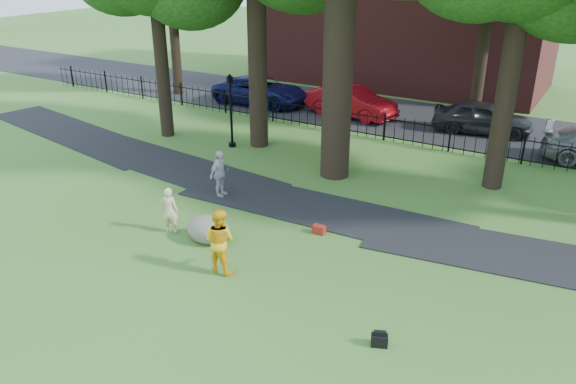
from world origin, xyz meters
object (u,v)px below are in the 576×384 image
Objects in this scene: woman at (170,210)px; lamppost at (231,112)px; man at (220,241)px; boulder at (208,228)px; red_sedan at (351,101)px.

woman is 0.46× the size of lamppost.
boulder is (-1.38, 1.19, -0.51)m from man.
red_sedan is at bearing -78.05° from man.
boulder is 14.66m from red_sedan.
red_sedan is (2.44, 7.11, -0.79)m from lamppost.
lamppost reaches higher than boulder.
woman is 0.31× the size of red_sedan.
red_sedan is at bearing 93.61° from lamppost.
man reaches higher than red_sedan.
woman is at bearing -21.23° from man.
boulder is at bearing -163.86° from red_sedan.
lamppost is 7.56m from red_sedan.
boulder is at bearing 170.73° from woman.
man reaches higher than woman.
woman is at bearing -169.11° from red_sedan.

